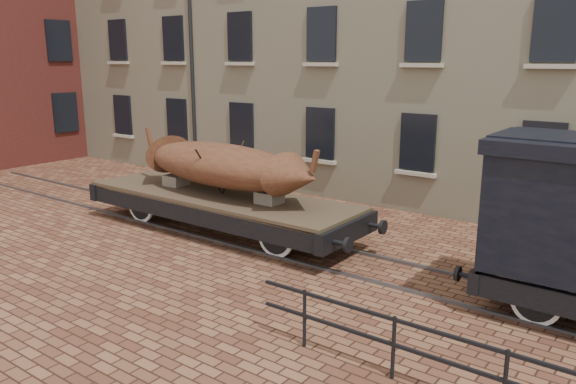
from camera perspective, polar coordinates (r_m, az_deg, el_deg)
The scene contains 4 objects.
ground at distance 14.09m, azimuth 0.53°, elevation -5.83°, with size 90.00×90.00×0.00m, color #532D1F.
rail_track at distance 14.08m, azimuth 0.53°, elevation -5.72°, with size 30.00×1.52×0.06m.
flatcar_wagon at distance 15.36m, azimuth -6.93°, elevation -0.95°, with size 9.11×2.47×1.38m.
iron_boat at distance 15.08m, azimuth -6.78°, elevation 2.78°, with size 6.51×2.15×1.56m.
Camera 1 is at (7.83, -10.75, 4.66)m, focal length 35.00 mm.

